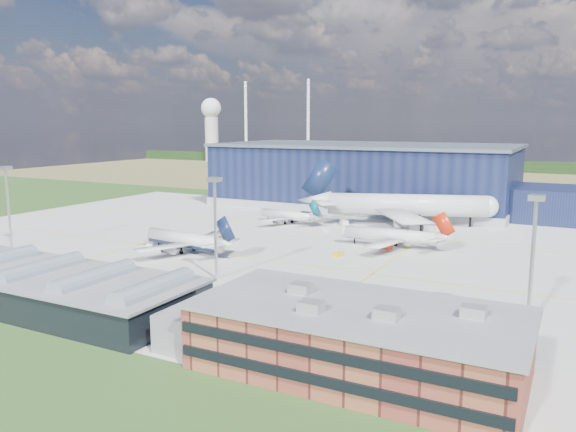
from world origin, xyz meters
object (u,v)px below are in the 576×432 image
at_px(hangar, 371,178).
at_px(airliner_red, 390,229).
at_px(ops_building, 358,338).
at_px(car_a, 232,308).
at_px(airliner_regional, 287,211).
at_px(gse_tug_b, 338,255).
at_px(airliner_navy, 184,232).
at_px(gse_cart_a, 327,230).
at_px(airliner_widebody, 407,194).
at_px(light_mast_east, 534,239).
at_px(car_b, 370,336).
at_px(airstair, 157,239).
at_px(gse_van_c, 319,318).
at_px(light_mast_center, 215,211).
at_px(light_mast_west, 7,193).
at_px(gse_van_b, 344,223).
at_px(gse_tug_a, 221,238).

bearing_deg(hangar, airliner_red, -66.93).
bearing_deg(ops_building, car_a, 156.15).
relative_size(airliner_regional, gse_tug_b, 10.17).
relative_size(airliner_navy, gse_cart_a, 11.85).
height_order(hangar, airliner_navy, hangar).
bearing_deg(airliner_widebody, airliner_regional, -177.46).
relative_size(hangar, light_mast_east, 6.30).
bearing_deg(car_b, gse_tug_b, 35.49).
xyz_separation_m(airliner_regional, airstair, (-16.96, -48.07, -2.87)).
distance_m(airliner_red, gse_cart_a, 28.81).
relative_size(gse_cart_a, gse_van_c, 0.60).
relative_size(ops_building, light_mast_east, 2.00).
height_order(airliner_widebody, airstair, airliner_widebody).
bearing_deg(hangar, ops_building, -71.37).
distance_m(airstair, car_a, 64.16).
distance_m(light_mast_center, car_a, 27.22).
relative_size(light_mast_center, airliner_navy, 0.68).
bearing_deg(gse_cart_a, airliner_widebody, 53.28).
height_order(gse_tug_b, car_b, gse_tug_b).
bearing_deg(airstair, ops_building, -15.53).
bearing_deg(airliner_navy, hangar, -90.29).
height_order(light_mast_east, gse_tug_b, light_mast_east).
height_order(light_mast_west, car_a, light_mast_west).
bearing_deg(airliner_regional, gse_van_c, 132.01).
bearing_deg(car_a, gse_cart_a, 4.16).
height_order(airliner_widebody, gse_van_c, airliner_widebody).
bearing_deg(gse_van_b, light_mast_east, -85.72).
bearing_deg(light_mast_east, hangar, 120.05).
distance_m(airliner_red, gse_van_c, 65.85).
height_order(ops_building, airliner_regional, ops_building).
distance_m(airliner_red, car_b, 69.74).
bearing_deg(airliner_navy, airliner_red, -138.77).
distance_m(light_mast_east, airstair, 104.06).
height_order(light_mast_center, airliner_widebody, light_mast_center).
relative_size(airliner_red, airliner_widebody, 0.49).
height_order(ops_building, light_mast_center, light_mast_center).
bearing_deg(airliner_navy, airliner_widebody, -114.20).
height_order(ops_building, light_mast_east, light_mast_east).
height_order(gse_tug_a, gse_van_b, gse_van_b).
height_order(airliner_navy, gse_van_b, airliner_navy).
relative_size(light_mast_center, gse_van_c, 4.81).
bearing_deg(airliner_red, car_b, 102.53).
xyz_separation_m(ops_building, gse_tug_a, (-67.90, 65.17, -3.95)).
height_order(light_mast_center, car_b, light_mast_center).
distance_m(airliner_navy, airliner_regional, 52.16).
bearing_deg(light_mast_west, airliner_navy, 20.89).
bearing_deg(airstair, airliner_widebody, 66.00).
distance_m(light_mast_east, car_a, 54.56).
distance_m(ops_building, gse_cart_a, 103.00).
height_order(airliner_regional, gse_tug_a, airliner_regional).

